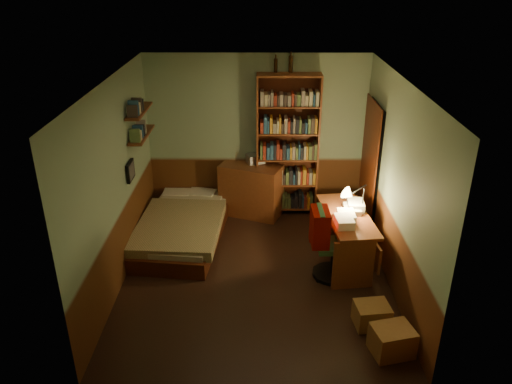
{
  "coord_description": "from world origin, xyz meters",
  "views": [
    {
      "loc": [
        0.04,
        -5.68,
        3.85
      ],
      "look_at": [
        0.0,
        0.25,
        1.1
      ],
      "focal_mm": 35.0,
      "sensor_mm": 36.0,
      "label": 1
    }
  ],
  "objects_px": {
    "dresser": "(251,190)",
    "mini_stereo": "(256,159)",
    "office_chair": "(334,239)",
    "bed": "(181,219)",
    "desk_lamp": "(364,192)",
    "cardboard_box_b": "(372,315)",
    "bookshelf": "(287,147)",
    "desk": "(345,238)",
    "cardboard_box_a": "(392,341)"
  },
  "relations": [
    {
      "from": "cardboard_box_b",
      "to": "office_chair",
      "type": "bearing_deg",
      "value": 108.11
    },
    {
      "from": "desk_lamp",
      "to": "cardboard_box_b",
      "type": "bearing_deg",
      "value": -96.51
    },
    {
      "from": "cardboard_box_a",
      "to": "mini_stereo",
      "type": "bearing_deg",
      "value": 113.77
    },
    {
      "from": "cardboard_box_b",
      "to": "bookshelf",
      "type": "bearing_deg",
      "value": 106.52
    },
    {
      "from": "dresser",
      "to": "mini_stereo",
      "type": "xyz_separation_m",
      "value": [
        0.07,
        0.13,
        0.5
      ]
    },
    {
      "from": "dresser",
      "to": "desk",
      "type": "relative_size",
      "value": 0.72
    },
    {
      "from": "office_chair",
      "to": "dresser",
      "type": "bearing_deg",
      "value": 120.38
    },
    {
      "from": "cardboard_box_a",
      "to": "dresser",
      "type": "bearing_deg",
      "value": 115.64
    },
    {
      "from": "mini_stereo",
      "to": "desk",
      "type": "xyz_separation_m",
      "value": [
        1.26,
        -1.55,
        -0.58
      ]
    },
    {
      "from": "office_chair",
      "to": "bed",
      "type": "bearing_deg",
      "value": 153.79
    },
    {
      "from": "mini_stereo",
      "to": "office_chair",
      "type": "height_order",
      "value": "office_chair"
    },
    {
      "from": "dresser",
      "to": "bookshelf",
      "type": "bearing_deg",
      "value": 29.41
    },
    {
      "from": "cardboard_box_b",
      "to": "bed",
      "type": "bearing_deg",
      "value": 141.17
    },
    {
      "from": "bed",
      "to": "dresser",
      "type": "distance_m",
      "value": 1.32
    },
    {
      "from": "bed",
      "to": "cardboard_box_a",
      "type": "relative_size",
      "value": 5.03
    },
    {
      "from": "mini_stereo",
      "to": "desk_lamp",
      "type": "xyz_separation_m",
      "value": [
        1.48,
        -1.45,
        0.08
      ]
    },
    {
      "from": "bed",
      "to": "desk_lamp",
      "type": "height_order",
      "value": "desk_lamp"
    },
    {
      "from": "mini_stereo",
      "to": "cardboard_box_b",
      "type": "height_order",
      "value": "mini_stereo"
    },
    {
      "from": "cardboard_box_a",
      "to": "cardboard_box_b",
      "type": "relative_size",
      "value": 1.09
    },
    {
      "from": "bookshelf",
      "to": "desk",
      "type": "xyz_separation_m",
      "value": [
        0.75,
        -1.51,
        -0.79
      ]
    },
    {
      "from": "desk",
      "to": "cardboard_box_a",
      "type": "height_order",
      "value": "desk"
    },
    {
      "from": "bed",
      "to": "bookshelf",
      "type": "bearing_deg",
      "value": 34.97
    },
    {
      "from": "bookshelf",
      "to": "cardboard_box_b",
      "type": "distance_m",
      "value": 3.18
    },
    {
      "from": "bed",
      "to": "desk",
      "type": "bearing_deg",
      "value": -8.46
    },
    {
      "from": "bookshelf",
      "to": "office_chair",
      "type": "distance_m",
      "value": 2.06
    },
    {
      "from": "dresser",
      "to": "bookshelf",
      "type": "height_order",
      "value": "bookshelf"
    },
    {
      "from": "mini_stereo",
      "to": "cardboard_box_b",
      "type": "bearing_deg",
      "value": -86.48
    },
    {
      "from": "dresser",
      "to": "cardboard_box_b",
      "type": "xyz_separation_m",
      "value": [
        1.44,
        -2.81,
        -0.3
      ]
    },
    {
      "from": "mini_stereo",
      "to": "desk_lamp",
      "type": "bearing_deg",
      "value": -66.0
    },
    {
      "from": "mini_stereo",
      "to": "bookshelf",
      "type": "bearing_deg",
      "value": -25.97
    },
    {
      "from": "office_chair",
      "to": "cardboard_box_a",
      "type": "relative_size",
      "value": 2.66
    },
    {
      "from": "bookshelf",
      "to": "desk_lamp",
      "type": "relative_size",
      "value": 4.01
    },
    {
      "from": "bookshelf",
      "to": "cardboard_box_a",
      "type": "distance_m",
      "value": 3.63
    },
    {
      "from": "mini_stereo",
      "to": "desk",
      "type": "bearing_deg",
      "value": -72.44
    },
    {
      "from": "desk_lamp",
      "to": "dresser",
      "type": "bearing_deg",
      "value": 137.11
    },
    {
      "from": "cardboard_box_a",
      "to": "cardboard_box_b",
      "type": "xyz_separation_m",
      "value": [
        -0.12,
        0.45,
        -0.02
      ]
    },
    {
      "from": "dresser",
      "to": "mini_stereo",
      "type": "height_order",
      "value": "mini_stereo"
    },
    {
      "from": "dresser",
      "to": "mini_stereo",
      "type": "distance_m",
      "value": 0.53
    },
    {
      "from": "desk",
      "to": "bed",
      "type": "bearing_deg",
      "value": 158.77
    },
    {
      "from": "dresser",
      "to": "cardboard_box_a",
      "type": "relative_size",
      "value": 2.3
    },
    {
      "from": "bed",
      "to": "bookshelf",
      "type": "distance_m",
      "value": 2.04
    },
    {
      "from": "cardboard_box_a",
      "to": "office_chair",
      "type": "bearing_deg",
      "value": 107.21
    },
    {
      "from": "office_chair",
      "to": "cardboard_box_a",
      "type": "bearing_deg",
      "value": -74.03
    },
    {
      "from": "bookshelf",
      "to": "office_chair",
      "type": "bearing_deg",
      "value": -74.32
    },
    {
      "from": "office_chair",
      "to": "bookshelf",
      "type": "bearing_deg",
      "value": 104.43
    },
    {
      "from": "dresser",
      "to": "cardboard_box_b",
      "type": "height_order",
      "value": "dresser"
    },
    {
      "from": "mini_stereo",
      "to": "office_chair",
      "type": "distance_m",
      "value": 2.23
    },
    {
      "from": "cardboard_box_a",
      "to": "desk",
      "type": "bearing_deg",
      "value": 97.18
    },
    {
      "from": "cardboard_box_b",
      "to": "desk",
      "type": "bearing_deg",
      "value": 94.45
    },
    {
      "from": "bookshelf",
      "to": "cardboard_box_a",
      "type": "bearing_deg",
      "value": -73.65
    }
  ]
}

